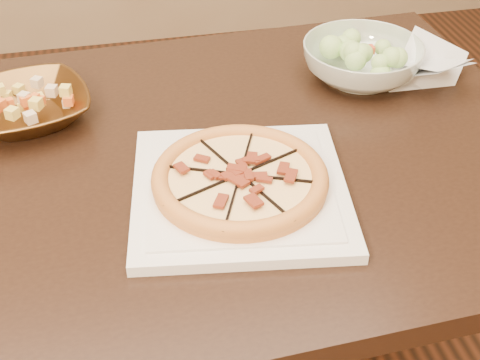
{
  "coord_description": "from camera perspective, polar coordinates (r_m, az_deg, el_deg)",
  "views": [
    {
      "loc": [
        0.02,
        -0.9,
        1.39
      ],
      "look_at": [
        0.19,
        -0.13,
        0.78
      ],
      "focal_mm": 50.0,
      "sensor_mm": 36.0,
      "label": 1
    }
  ],
  "objects": [
    {
      "name": "dining_table",
      "position": [
        1.17,
        -6.33,
        -2.43
      ],
      "size": [
        1.37,
        0.91,
        0.75
      ],
      "color": "black",
      "rests_on": "floor"
    },
    {
      "name": "plate",
      "position": [
        1.01,
        0.0,
        -0.87
      ],
      "size": [
        0.37,
        0.37,
        0.02
      ],
      "color": "white",
      "rests_on": "dining_table"
    },
    {
      "name": "pizza",
      "position": [
        1.0,
        -0.0,
        0.18
      ],
      "size": [
        0.27,
        0.27,
        0.03
      ],
      "color": "orange",
      "rests_on": "plate"
    },
    {
      "name": "bronze_bowl",
      "position": [
        1.24,
        -17.7,
        5.88
      ],
      "size": [
        0.26,
        0.26,
        0.05
      ],
      "primitive_type": "imported",
      "rotation": [
        0.0,
        0.0,
        0.25
      ],
      "color": "brown",
      "rests_on": "dining_table"
    },
    {
      "name": "mixed_dish",
      "position": [
        1.22,
        -18.06,
        7.47
      ],
      "size": [
        0.11,
        0.11,
        0.03
      ],
      "color": "beige",
      "rests_on": "bronze_bowl"
    },
    {
      "name": "salad_bowl",
      "position": [
        1.33,
        10.35,
        9.92
      ],
      "size": [
        0.24,
        0.24,
        0.07
      ],
      "primitive_type": "imported",
      "rotation": [
        0.0,
        0.0,
        0.03
      ],
      "color": "#B5C2B9",
      "rests_on": "dining_table"
    },
    {
      "name": "salad",
      "position": [
        1.3,
        10.62,
        12.0
      ],
      "size": [
        0.12,
        0.11,
        0.04
      ],
      "color": "#C2E895",
      "rests_on": "salad_bowl"
    },
    {
      "name": "cling_film",
      "position": [
        1.36,
        15.75,
        9.19
      ],
      "size": [
        0.15,
        0.12,
        0.05
      ],
      "primitive_type": null,
      "rotation": [
        0.0,
        0.0,
        -0.01
      ],
      "color": "silver",
      "rests_on": "dining_table"
    }
  ]
}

